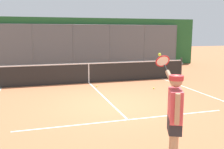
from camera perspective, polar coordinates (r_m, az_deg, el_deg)
name	(u,v)px	position (r m, az deg, el deg)	size (l,w,h in m)	color
ground_plane	(112,105)	(8.57, -0.04, -6.81)	(60.00, 60.00, 0.00)	#A8603D
court_line_markings	(131,123)	(6.93, 4.32, -10.83)	(7.87, 9.93, 0.01)	white
fence_backdrop	(72,43)	(17.72, -9.04, 7.01)	(18.42, 1.37, 3.37)	#565B60
tennis_net	(89,73)	(12.15, -5.27, 0.42)	(10.12, 0.09, 1.07)	#2D2D2D
tennis_player	(174,114)	(4.63, 13.89, -8.58)	(0.53, 1.38, 1.98)	black
tennis_ball_by_sideline	(154,88)	(11.00, 9.39, -3.08)	(0.07, 0.07, 0.07)	#D6E042
tennis_ball_mid_court	(97,86)	(11.28, -3.45, -2.65)	(0.07, 0.07, 0.07)	#C1D138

